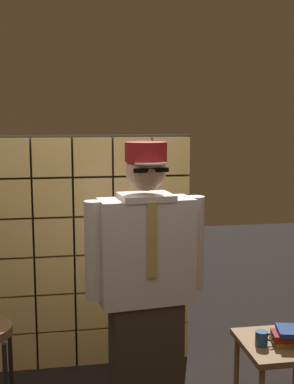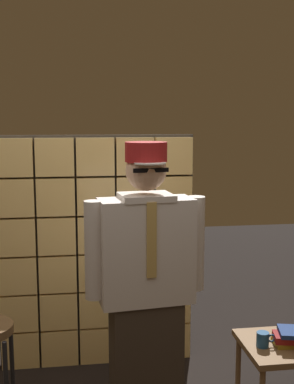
{
  "view_description": "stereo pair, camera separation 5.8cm",
  "coord_description": "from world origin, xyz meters",
  "px_view_note": "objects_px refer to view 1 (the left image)",
  "views": [
    {
      "loc": [
        -0.21,
        -2.53,
        1.95
      ],
      "look_at": [
        0.25,
        0.21,
        1.54
      ],
      "focal_mm": 46.44,
      "sensor_mm": 36.0,
      "label": 1
    },
    {
      "loc": [
        -0.15,
        -2.54,
        1.95
      ],
      "look_at": [
        0.25,
        0.21,
        1.54
      ],
      "focal_mm": 46.44,
      "sensor_mm": 36.0,
      "label": 2
    }
  ],
  "objects_px": {
    "standing_person": "(146,289)",
    "coffee_mug": "(262,338)",
    "book_stack": "(290,336)",
    "side_table": "(281,352)"
  },
  "relations": [
    {
      "from": "standing_person",
      "to": "side_table",
      "type": "bearing_deg",
      "value": -1.47
    },
    {
      "from": "book_stack",
      "to": "coffee_mug",
      "type": "distance_m",
      "value": 0.19
    },
    {
      "from": "side_table",
      "to": "book_stack",
      "type": "xyz_separation_m",
      "value": [
        0.04,
        -0.03,
        0.12
      ]
    },
    {
      "from": "side_table",
      "to": "standing_person",
      "type": "bearing_deg",
      "value": -175.01
    },
    {
      "from": "book_stack",
      "to": "standing_person",
      "type": "bearing_deg",
      "value": -177.17
    },
    {
      "from": "book_stack",
      "to": "side_table",
      "type": "bearing_deg",
      "value": 139.79
    },
    {
      "from": "side_table",
      "to": "book_stack",
      "type": "distance_m",
      "value": 0.13
    },
    {
      "from": "standing_person",
      "to": "coffee_mug",
      "type": "xyz_separation_m",
      "value": [
        0.76,
        0.05,
        -0.39
      ]
    },
    {
      "from": "coffee_mug",
      "to": "side_table",
      "type": "bearing_deg",
      "value": 10.02
    },
    {
      "from": "side_table",
      "to": "book_stack",
      "type": "height_order",
      "value": "book_stack"
    }
  ]
}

